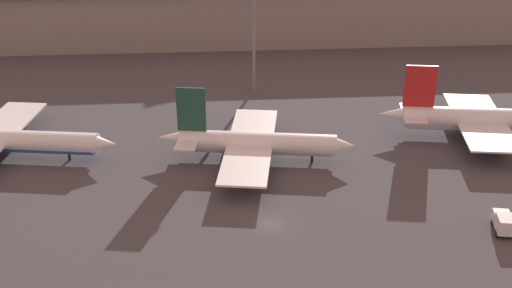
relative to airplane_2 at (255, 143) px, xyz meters
The scene contains 6 objects.
ground 21.83m from the airplane_2, 87.43° to the right, with size 600.00×600.00×0.00m, color #423F44.
terminal_building 77.48m from the airplane_2, 89.28° to the left, with size 225.85×28.13×16.52m.
airplane_2 is the anchor object (origin of this frame).
airplane_3 45.89m from the airplane_2, ahead, with size 41.76×28.42×14.49m.
service_vehicle_0 44.06m from the airplane_2, 36.52° to the right, with size 3.35×5.50×3.06m.
lamp_post_1 37.58m from the airplane_2, 86.27° to the left, with size 1.80×1.80×27.95m.
Camera 1 is at (-8.32, -82.30, 54.32)m, focal length 45.00 mm.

